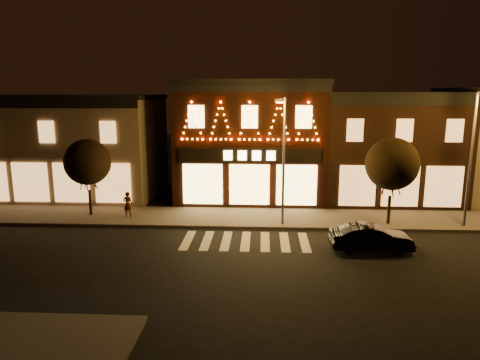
{
  "coord_description": "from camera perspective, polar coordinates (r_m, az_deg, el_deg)",
  "views": [
    {
      "loc": [
        0.81,
        -17.23,
        7.54
      ],
      "look_at": [
        -0.29,
        4.0,
        3.21
      ],
      "focal_mm": 32.58,
      "sensor_mm": 36.0,
      "label": 1
    }
  ],
  "objects": [
    {
      "name": "building_pulp",
      "position": [
        31.4,
        1.48,
        5.35
      ],
      "size": [
        10.2,
        8.34,
        8.3
      ],
      "color": "black",
      "rests_on": "ground"
    },
    {
      "name": "building_right_a",
      "position": [
        32.63,
        18.44,
        4.29
      ],
      "size": [
        9.2,
        8.28,
        7.5
      ],
      "color": "black",
      "rests_on": "ground"
    },
    {
      "name": "dark_sedan",
      "position": [
        22.02,
        16.77,
        -7.25
      ],
      "size": [
        3.93,
        1.47,
        1.28
      ],
      "primitive_type": "imported",
      "rotation": [
        0.0,
        0.0,
        1.6
      ],
      "color": "black",
      "rests_on": "ground"
    },
    {
      "name": "tree_right",
      "position": [
        25.6,
        19.3,
        1.99
      ],
      "size": [
        2.94,
        2.94,
        4.91
      ],
      "rotation": [
        0.0,
        0.0,
        -0.01
      ],
      "color": "black",
      "rests_on": "sidewalk_far"
    },
    {
      "name": "pedestrian",
      "position": [
        26.91,
        -14.47,
        -3.1
      ],
      "size": [
        0.57,
        0.39,
        1.54
      ],
      "primitive_type": "imported",
      "rotation": [
        0.0,
        0.0,
        3.11
      ],
      "color": "gray",
      "rests_on": "sidewalk_far"
    },
    {
      "name": "ground",
      "position": [
        18.83,
        0.26,
        -12.09
      ],
      "size": [
        120.0,
        120.0,
        0.0
      ],
      "primitive_type": "plane",
      "color": "black",
      "rests_on": "ground"
    },
    {
      "name": "sidewalk_far",
      "position": [
        26.34,
        5.45,
        -5.0
      ],
      "size": [
        44.0,
        4.0,
        0.15
      ],
      "primitive_type": "cube",
      "color": "#47423D",
      "rests_on": "ground"
    },
    {
      "name": "streetlamp_mid",
      "position": [
        23.88,
        5.66,
        3.67
      ],
      "size": [
        0.64,
        1.62,
        7.08
      ],
      "rotation": [
        0.0,
        0.0,
        0.24
      ],
      "color": "#59595E",
      "rests_on": "sidewalk_far"
    },
    {
      "name": "streetlamp_right",
      "position": [
        26.54,
        28.26,
        3.53
      ],
      "size": [
        0.48,
        1.69,
        7.38
      ],
      "rotation": [
        0.0,
        0.0,
        0.06
      ],
      "color": "#59595E",
      "rests_on": "sidewalk_far"
    },
    {
      "name": "tree_left",
      "position": [
        27.64,
        -19.35,
        2.21
      ],
      "size": [
        2.76,
        2.76,
        4.62
      ],
      "rotation": [
        0.0,
        0.0,
        0.2
      ],
      "color": "black",
      "rests_on": "sidewalk_far"
    },
    {
      "name": "building_left",
      "position": [
        34.36,
        -20.81,
        4.29
      ],
      "size": [
        12.2,
        8.28,
        7.3
      ],
      "color": "#7A6A56",
      "rests_on": "ground"
    }
  ]
}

